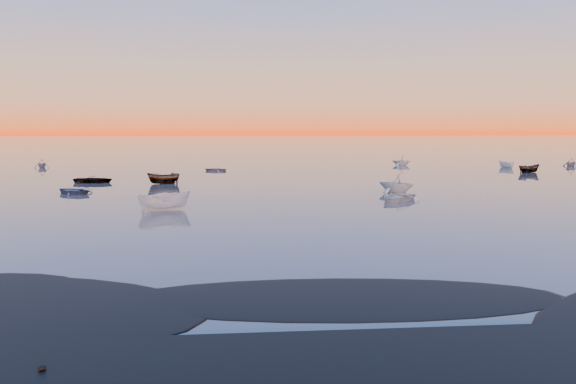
{
  "coord_description": "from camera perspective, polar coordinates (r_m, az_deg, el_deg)",
  "views": [
    {
      "loc": [
        -3.49,
        -19.99,
        6.47
      ],
      "look_at": [
        0.69,
        28.0,
        0.88
      ],
      "focal_mm": 35.0,
      "sensor_mm": 36.0,
      "label": 1
    }
  ],
  "objects": [
    {
      "name": "ground",
      "position": [
        120.21,
        -3.32,
        3.52
      ],
      "size": [
        600.0,
        600.0,
        0.0
      ],
      "primitive_type": "plane",
      "color": "#70655D",
      "rests_on": "ground"
    },
    {
      "name": "boat_near_right",
      "position": [
        57.1,
        10.93,
        -0.01
      ],
      "size": [
        4.1,
        4.1,
        1.4
      ],
      "primitive_type": "imported",
      "rotation": [
        0.0,
        0.0,
        3.93
      ],
      "color": "silver",
      "rests_on": "ground"
    },
    {
      "name": "moored_fleet",
      "position": [
        73.36,
        -2.24,
        1.55
      ],
      "size": [
        124.0,
        58.0,
        1.2
      ],
      "primitive_type": null,
      "color": "silver",
      "rests_on": "ground"
    },
    {
      "name": "mud_lobes",
      "position": [
        20.36,
        5.27,
        -11.91
      ],
      "size": [
        140.0,
        6.0,
        0.07
      ],
      "primitive_type": null,
      "color": "black",
      "rests_on": "ground"
    },
    {
      "name": "boat_near_center",
      "position": [
        44.84,
        -12.4,
        -1.84
      ],
      "size": [
        3.06,
        4.48,
        1.43
      ],
      "primitive_type": "imported",
      "rotation": [
        0.0,
        0.0,
        1.92
      ],
      "color": "silver",
      "rests_on": "ground"
    }
  ]
}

